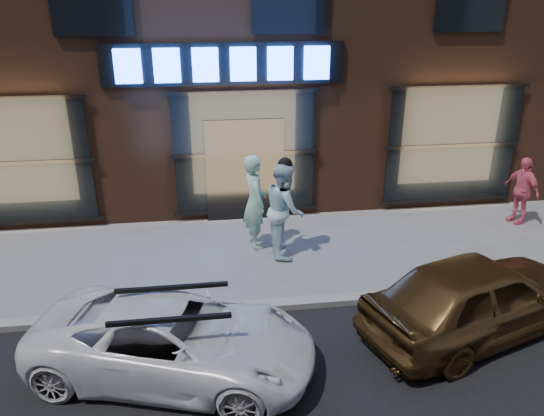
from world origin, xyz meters
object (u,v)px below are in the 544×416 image
at_px(white_suv, 174,340).
at_px(gold_sedan, 479,296).
at_px(man_bowtie, 255,202).
at_px(man_cap, 285,209).
at_px(passerby, 521,190).

bearing_deg(white_suv, gold_sedan, -69.24).
height_order(man_bowtie, gold_sedan, man_bowtie).
height_order(man_cap, gold_sedan, man_cap).
bearing_deg(white_suv, man_bowtie, -5.00).
xyz_separation_m(passerby, white_suv, (-7.78, -4.27, -0.24)).
bearing_deg(man_bowtie, passerby, -96.50).
bearing_deg(gold_sedan, passerby, -56.76).
height_order(man_cap, passerby, man_cap).
relative_size(man_cap, gold_sedan, 0.51).
xyz_separation_m(man_cap, gold_sedan, (2.57, -3.14, -0.32)).
distance_m(white_suv, gold_sedan, 4.70).
xyz_separation_m(man_bowtie, man_cap, (0.56, -0.43, -0.02)).
distance_m(man_cap, white_suv, 4.07).
relative_size(man_bowtie, white_suv, 0.51).
distance_m(passerby, gold_sedan, 5.02).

